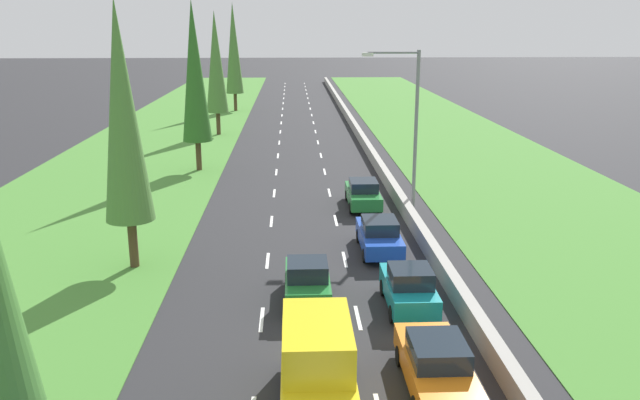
{
  "coord_description": "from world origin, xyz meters",
  "views": [
    {
      "loc": [
        -0.57,
        -0.31,
        10.33
      ],
      "look_at": [
        1.0,
        35.49,
        0.49
      ],
      "focal_mm": 36.01,
      "sensor_mm": 36.0,
      "label": 1
    }
  ],
  "objects": [
    {
      "name": "teal_hatchback_right_lane",
      "position": [
        3.72,
        21.71,
        0.84
      ],
      "size": [
        1.74,
        3.9,
        1.72
      ],
      "color": "teal",
      "rests_on": "ground"
    },
    {
      "name": "blue_sedan_right_lane",
      "position": [
        3.44,
        27.96,
        0.81
      ],
      "size": [
        1.82,
        4.5,
        1.64
      ],
      "color": "#1E47B7",
      "rests_on": "ground"
    },
    {
      "name": "lane_markings",
      "position": [
        0.0,
        60.0,
        0.01
      ],
      "size": [
        3.64,
        116.0,
        0.01
      ],
      "color": "white",
      "rests_on": "ground"
    },
    {
      "name": "orange_sedan_right_lane",
      "position": [
        3.52,
        16.15,
        0.81
      ],
      "size": [
        1.82,
        4.5,
        1.64
      ],
      "color": "orange",
      "rests_on": "ground"
    },
    {
      "name": "ground_plane",
      "position": [
        0.0,
        60.0,
        0.0
      ],
      "size": [
        300.0,
        300.0,
        0.0
      ],
      "primitive_type": "plane",
      "color": "#28282B",
      "rests_on": "ground"
    },
    {
      "name": "street_light_mast",
      "position": [
        6.01,
        35.07,
        5.23
      ],
      "size": [
        3.2,
        0.28,
        9.0
      ],
      "color": "gray",
      "rests_on": "ground"
    },
    {
      "name": "poplar_tree_second",
      "position": [
        -7.56,
        26.48,
        6.78
      ],
      "size": [
        2.09,
        2.09,
        11.45
      ],
      "color": "#4C3823",
      "rests_on": "ground"
    },
    {
      "name": "grass_verge_left",
      "position": [
        -12.65,
        60.0,
        0.02
      ],
      "size": [
        14.0,
        140.0,
        0.04
      ],
      "primitive_type": "cube",
      "color": "#478433",
      "rests_on": "ground"
    },
    {
      "name": "yellow_van_centre_lane",
      "position": [
        0.02,
        15.17,
        1.4
      ],
      "size": [
        1.96,
        4.9,
        2.82
      ],
      "color": "yellow",
      "rests_on": "ground"
    },
    {
      "name": "poplar_tree_fourth",
      "position": [
        -7.67,
        61.57,
        6.86
      ],
      "size": [
        2.09,
        2.09,
        11.62
      ],
      "color": "#4C3823",
      "rests_on": "ground"
    },
    {
      "name": "poplar_tree_fifth",
      "position": [
        -7.5,
        79.18,
        7.52
      ],
      "size": [
        2.12,
        2.12,
        12.94
      ],
      "color": "#4C3823",
      "rests_on": "ground"
    },
    {
      "name": "green_hatchback_centre_lane",
      "position": [
        -0.05,
        22.54,
        0.84
      ],
      "size": [
        1.74,
        3.9,
        1.72
      ],
      "color": "#237A33",
      "rests_on": "ground"
    },
    {
      "name": "grass_verge_right",
      "position": [
        14.35,
        60.0,
        0.02
      ],
      "size": [
        14.0,
        140.0,
        0.04
      ],
      "primitive_type": "cube",
      "color": "#478433",
      "rests_on": "ground"
    },
    {
      "name": "poplar_tree_third",
      "position": [
        -7.4,
        45.89,
        7.09
      ],
      "size": [
        2.1,
        2.1,
        12.07
      ],
      "color": "#4C3823",
      "rests_on": "ground"
    },
    {
      "name": "median_barrier",
      "position": [
        5.7,
        60.0,
        0.42
      ],
      "size": [
        0.44,
        120.0,
        0.85
      ],
      "primitive_type": "cube",
      "color": "#9E9B93",
      "rests_on": "ground"
    },
    {
      "name": "green_sedan_right_lane",
      "position": [
        3.52,
        35.59,
        0.81
      ],
      "size": [
        1.82,
        4.5,
        1.64
      ],
      "color": "#237A33",
      "rests_on": "ground"
    }
  ]
}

